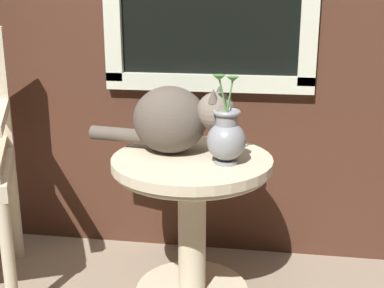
% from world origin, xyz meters
% --- Properties ---
extents(wicker_side_table, '(0.58, 0.58, 0.56)m').
position_xyz_m(wicker_side_table, '(0.18, 0.23, 0.39)').
color(wicker_side_table, beige).
rests_on(wicker_side_table, ground_plane).
extents(cat, '(0.56, 0.28, 0.25)m').
position_xyz_m(cat, '(0.11, 0.29, 0.68)').
color(cat, brown).
rests_on(cat, wicker_side_table).
extents(pewter_vase_with_ivy, '(0.13, 0.13, 0.30)m').
position_xyz_m(pewter_vase_with_ivy, '(0.31, 0.19, 0.65)').
color(pewter_vase_with_ivy, gray).
rests_on(pewter_vase_with_ivy, wicker_side_table).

